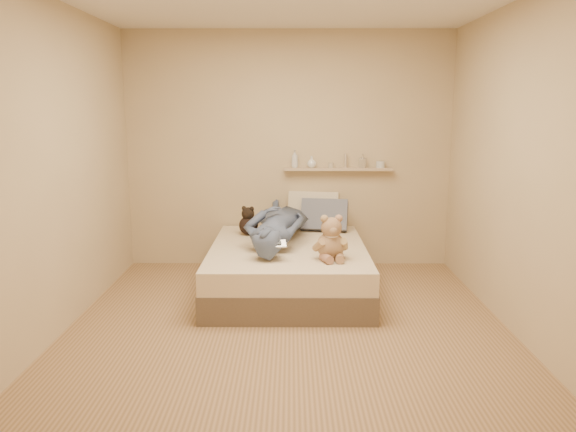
{
  "coord_description": "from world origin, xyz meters",
  "views": [
    {
      "loc": [
        0.03,
        -4.35,
        1.77
      ],
      "look_at": [
        0.0,
        0.65,
        0.8
      ],
      "focal_mm": 35.0,
      "sensor_mm": 36.0,
      "label": 1
    }
  ],
  "objects_px": {
    "pillow_cream": "(314,210)",
    "person": "(277,224)",
    "game_console": "(276,244)",
    "wall_shelf": "(338,169)",
    "bed": "(288,268)",
    "teddy_bear": "(331,241)",
    "dark_plush": "(248,222)",
    "pillow_grey": "(324,215)"
  },
  "relations": [
    {
      "from": "dark_plush",
      "to": "bed",
      "type": "bearing_deg",
      "value": -48.83
    },
    {
      "from": "bed",
      "to": "game_console",
      "type": "distance_m",
      "value": 0.7
    },
    {
      "from": "pillow_cream",
      "to": "person",
      "type": "distance_m",
      "value": 0.78
    },
    {
      "from": "game_console",
      "to": "pillow_grey",
      "type": "height_order",
      "value": "pillow_grey"
    },
    {
      "from": "dark_plush",
      "to": "game_console",
      "type": "bearing_deg",
      "value": -73.39
    },
    {
      "from": "person",
      "to": "teddy_bear",
      "type": "bearing_deg",
      "value": 134.48
    },
    {
      "from": "person",
      "to": "wall_shelf",
      "type": "height_order",
      "value": "wall_shelf"
    },
    {
      "from": "teddy_bear",
      "to": "person",
      "type": "xyz_separation_m",
      "value": [
        -0.49,
        0.64,
        0.02
      ]
    },
    {
      "from": "bed",
      "to": "teddy_bear",
      "type": "bearing_deg",
      "value": -52.43
    },
    {
      "from": "teddy_bear",
      "to": "wall_shelf",
      "type": "distance_m",
      "value": 1.49
    },
    {
      "from": "game_console",
      "to": "wall_shelf",
      "type": "xyz_separation_m",
      "value": [
        0.66,
        1.48,
        0.49
      ]
    },
    {
      "from": "bed",
      "to": "person",
      "type": "bearing_deg",
      "value": 126.09
    },
    {
      "from": "bed",
      "to": "pillow_grey",
      "type": "xyz_separation_m",
      "value": [
        0.39,
        0.69,
        0.4
      ]
    },
    {
      "from": "dark_plush",
      "to": "person",
      "type": "height_order",
      "value": "person"
    },
    {
      "from": "teddy_bear",
      "to": "wall_shelf",
      "type": "relative_size",
      "value": 0.34
    },
    {
      "from": "teddy_bear",
      "to": "game_console",
      "type": "bearing_deg",
      "value": -170.49
    },
    {
      "from": "pillow_cream",
      "to": "teddy_bear",
      "type": "bearing_deg",
      "value": -85.58
    },
    {
      "from": "bed",
      "to": "pillow_cream",
      "type": "height_order",
      "value": "pillow_cream"
    },
    {
      "from": "pillow_cream",
      "to": "pillow_grey",
      "type": "bearing_deg",
      "value": -51.25
    },
    {
      "from": "bed",
      "to": "game_console",
      "type": "relative_size",
      "value": 9.89
    },
    {
      "from": "bed",
      "to": "person",
      "type": "relative_size",
      "value": 1.21
    },
    {
      "from": "pillow_cream",
      "to": "person",
      "type": "xyz_separation_m",
      "value": [
        -0.39,
        -0.68,
        -0.01
      ]
    },
    {
      "from": "game_console",
      "to": "pillow_cream",
      "type": "relative_size",
      "value": 0.35
    },
    {
      "from": "bed",
      "to": "wall_shelf",
      "type": "bearing_deg",
      "value": 58.82
    },
    {
      "from": "wall_shelf",
      "to": "pillow_grey",
      "type": "bearing_deg",
      "value": -126.12
    },
    {
      "from": "pillow_cream",
      "to": "pillow_grey",
      "type": "xyz_separation_m",
      "value": [
        0.11,
        -0.14,
        -0.03
      ]
    },
    {
      "from": "game_console",
      "to": "teddy_bear",
      "type": "distance_m",
      "value": 0.49
    },
    {
      "from": "dark_plush",
      "to": "pillow_cream",
      "type": "bearing_deg",
      "value": 26.56
    },
    {
      "from": "dark_plush",
      "to": "pillow_grey",
      "type": "bearing_deg",
      "value": 14.46
    },
    {
      "from": "bed",
      "to": "wall_shelf",
      "type": "distance_m",
      "value": 1.38
    },
    {
      "from": "pillow_cream",
      "to": "pillow_grey",
      "type": "distance_m",
      "value": 0.18
    },
    {
      "from": "bed",
      "to": "dark_plush",
      "type": "bearing_deg",
      "value": 131.17
    },
    {
      "from": "game_console",
      "to": "teddy_bear",
      "type": "bearing_deg",
      "value": 9.51
    },
    {
      "from": "pillow_cream",
      "to": "person",
      "type": "height_order",
      "value": "pillow_cream"
    },
    {
      "from": "bed",
      "to": "dark_plush",
      "type": "distance_m",
      "value": 0.73
    },
    {
      "from": "dark_plush",
      "to": "person",
      "type": "relative_size",
      "value": 0.2
    },
    {
      "from": "dark_plush",
      "to": "person",
      "type": "distance_m",
      "value": 0.46
    },
    {
      "from": "dark_plush",
      "to": "pillow_grey",
      "type": "distance_m",
      "value": 0.84
    },
    {
      "from": "bed",
      "to": "teddy_bear",
      "type": "distance_m",
      "value": 0.74
    },
    {
      "from": "dark_plush",
      "to": "pillow_cream",
      "type": "relative_size",
      "value": 0.56
    },
    {
      "from": "game_console",
      "to": "dark_plush",
      "type": "bearing_deg",
      "value": 106.61
    },
    {
      "from": "dark_plush",
      "to": "pillow_grey",
      "type": "relative_size",
      "value": 0.62
    }
  ]
}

